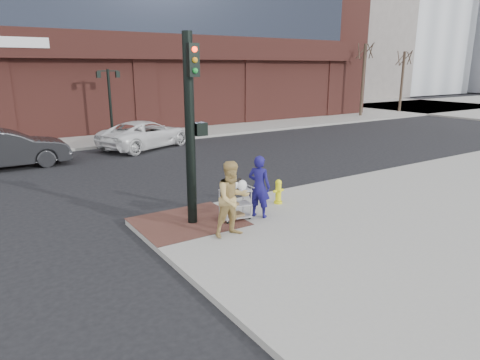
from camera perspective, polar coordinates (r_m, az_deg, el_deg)
ground at (r=11.53m, az=-2.24°, el=-7.01°), size 220.00×220.00×0.00m
sidewalk_far at (r=45.14m, az=-9.77°, el=9.33°), size 65.00×36.00×0.15m
brick_curb_ramp at (r=11.95m, az=-6.97°, el=-5.51°), size 2.80×2.40×0.01m
filler_block at (r=65.71m, az=11.25°, el=18.74°), size 14.00×20.00×18.00m
bare_tree_a at (r=39.15m, az=16.41°, el=17.21°), size 1.80×1.80×7.20m
bare_tree_b at (r=44.13m, az=21.14°, el=15.89°), size 1.80×1.80×6.70m
lamp_post at (r=26.32m, az=-16.98°, el=10.61°), size 1.32×0.22×4.00m
traffic_signal_pole at (r=11.24m, az=-6.54°, el=7.30°), size 0.61×0.51×5.00m
woman_blue at (r=12.00m, az=2.57°, el=-0.87°), size 0.71×0.78×1.78m
pedestrian_tan at (r=10.63m, az=-1.00°, el=-2.55°), size 0.95×0.75×1.93m
sedan_dark at (r=21.10m, az=-28.81°, el=3.65°), size 5.18×1.84×1.70m
minivan_white at (r=23.83m, az=-12.47°, el=5.97°), size 5.88×4.39×1.49m
utility_cart at (r=11.85m, az=-0.62°, el=-2.89°), size 0.91×0.62×1.16m
fire_hydrant at (r=13.36m, az=5.13°, el=-1.50°), size 0.36×0.25×0.77m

